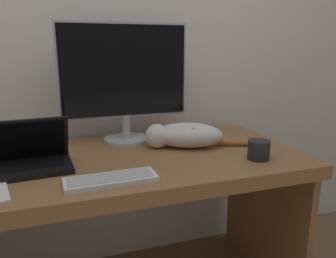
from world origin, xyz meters
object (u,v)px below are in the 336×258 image
monitor (125,80)px  coffee_mug (259,150)px  laptop (31,159)px  external_keyboard (111,180)px  cat (184,135)px

monitor → coffee_mug: bearing=-43.4°
coffee_mug → laptop: bearing=168.8°
laptop → coffee_mug: bearing=-15.8°
monitor → external_keyboard: 0.61m
coffee_mug → monitor: bearing=136.6°
laptop → external_keyboard: bearing=-44.6°
monitor → cat: bearing=-37.5°
laptop → cat: laptop is taller
cat → coffee_mug: (0.24, -0.27, -0.02)m
monitor → coffee_mug: (0.48, -0.45, -0.27)m
external_keyboard → monitor: bearing=70.2°
monitor → external_keyboard: size_ratio=1.92×
monitor → laptop: (-0.43, -0.27, -0.27)m
laptop → coffee_mug: (0.91, -0.18, -0.00)m
monitor → coffee_mug: size_ratio=6.79×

